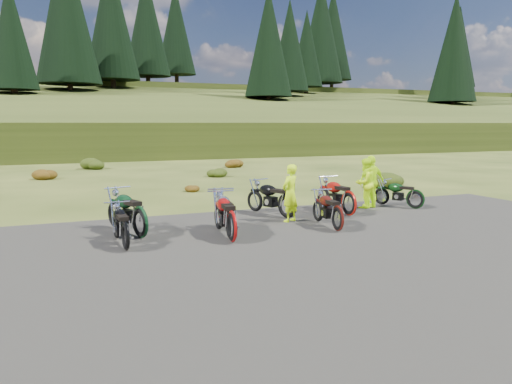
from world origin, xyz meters
name	(u,v)px	position (x,y,z in m)	size (l,w,h in m)	color
ground	(298,235)	(0.00, 0.00, 0.00)	(300.00, 300.00, 0.00)	#2F4015
gravel_pad	(339,253)	(0.00, -2.00, 0.00)	(20.00, 12.00, 0.04)	black
hill_slope	(103,148)	(0.00, 50.00, 0.00)	(300.00, 46.00, 3.00)	#344115
hill_plateau	(75,136)	(0.00, 110.00, 0.00)	(300.00, 90.00, 9.17)	#344115
conifer_21	(11,33)	(-9.00, 50.00, 12.56)	(5.28, 5.28, 14.00)	black
conifer_22	(66,9)	(-3.00, 56.00, 16.77)	(7.92, 7.92, 20.00)	black
conifer_23	(111,17)	(3.00, 62.00, 17.47)	(7.48, 7.48, 19.00)	black
conifer_24	(147,23)	(9.00, 68.00, 18.16)	(7.04, 7.04, 18.00)	black
conifer_25	(176,29)	(15.00, 74.00, 18.66)	(6.60, 6.60, 17.00)	black
conifer_26	(269,41)	(21.00, 49.00, 13.37)	(6.16, 6.16, 16.00)	black
conifer_27	(290,45)	(27.00, 55.00, 14.06)	(5.72, 5.72, 15.00)	black
conifer_28	(307,49)	(33.00, 61.00, 14.76)	(5.28, 5.28, 14.00)	black
conifer_29	(321,30)	(39.00, 67.00, 18.97)	(7.92, 7.92, 20.00)	black
conifer_30	(333,34)	(45.00, 73.00, 19.66)	(7.48, 7.48, 19.00)	black
conifer_31	(454,48)	(51.00, 48.00, 14.18)	(7.04, 7.04, 18.00)	black
conifer_32	(455,50)	(57.00, 54.00, 14.87)	(6.60, 6.60, 17.00)	black
conifer_33	(456,53)	(63.00, 60.00, 15.56)	(6.16, 6.16, 16.00)	black
conifer_34	(457,55)	(69.00, 66.00, 16.26)	(5.72, 5.72, 15.00)	black
conifer_35	(457,56)	(75.00, 72.00, 16.95)	(5.28, 5.28, 14.00)	black
conifer_36	(459,46)	(81.00, 78.00, 20.16)	(7.92, 7.92, 20.00)	black
shrub_2	(44,172)	(-6.20, 16.60, 0.38)	(1.30, 1.30, 0.77)	#642D0C
shrub_3	(94,162)	(-3.30, 21.90, 0.46)	(1.56, 1.56, 0.92)	#1E330C
shrub_4	(191,187)	(-0.40, 9.20, 0.23)	(0.77, 0.77, 0.45)	#642D0C
shrub_5	(216,171)	(2.50, 14.50, 0.31)	(1.03, 1.03, 0.61)	#1E330C
shrub_6	(233,162)	(5.40, 19.80, 0.38)	(1.30, 1.30, 0.77)	#642D0C
shrub_7	(388,178)	(8.30, 7.10, 0.46)	(1.56, 1.56, 0.92)	#1E330C
shrub_8	(372,170)	(11.20, 12.40, 0.23)	(0.77, 0.77, 0.45)	#642D0C
motorcycle_0	(126,252)	(-4.44, -0.04, 0.00)	(1.92, 0.64, 1.01)	black
motorcycle_1	(232,243)	(-1.93, -0.21, 0.00)	(2.20, 0.73, 1.15)	maroon
motorcycle_2	(141,239)	(-3.92, 1.10, 0.00)	(2.31, 0.77, 1.21)	black
motorcycle_3	(230,241)	(-1.88, 0.07, 0.00)	(2.22, 0.74, 1.16)	#AEAFB3
motorcycle_4	(337,232)	(1.13, -0.12, 0.00)	(1.97, 0.66, 1.03)	#44100B
motorcycle_5	(287,219)	(0.70, 2.08, 0.00)	(2.18, 0.73, 1.14)	black
motorcycle_6	(349,216)	(2.68, 1.71, 0.00)	(2.23, 0.74, 1.17)	#9C120B
motorcycle_7	(415,210)	(5.47, 1.92, 0.00)	(1.86, 0.62, 0.97)	black
person_middle	(290,194)	(0.54, 1.57, 0.85)	(0.62, 0.41, 1.70)	#BCED0C
person_right_a	(365,184)	(4.00, 2.77, 0.85)	(0.83, 0.65, 1.70)	#BCED0C
person_right_b	(371,182)	(4.23, 2.73, 0.90)	(1.05, 0.44, 1.80)	#BCED0C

